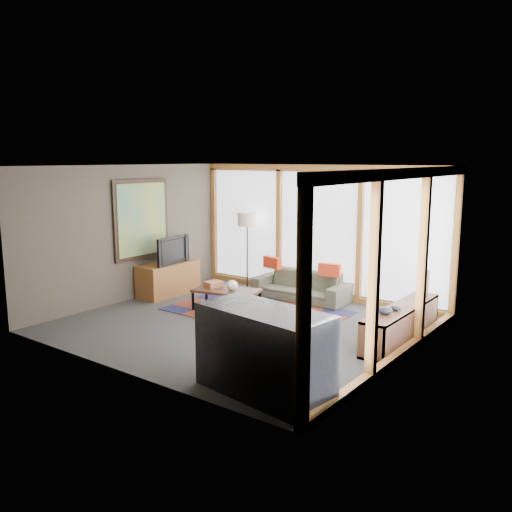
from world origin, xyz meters
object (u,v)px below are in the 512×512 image
Objects in this scene: television at (170,250)px; tv_console at (168,279)px; sofa at (301,286)px; floor_lamp at (247,251)px; bar_counter at (264,352)px; coffee_table at (227,300)px; bookshelf at (401,324)px.

tv_console is at bearing 65.13° from television.
sofa is 1.17× the size of floor_lamp.
floor_lamp is 5.25m from bar_counter.
coffee_table is at bearing -116.42° from sofa.
sofa is at bearing 155.18° from bookshelf.
tv_console is 0.81× the size of bar_counter.
sofa is 1.46× the size of tv_console.
bar_counter is at bearing -129.39° from television.
tv_console reaches higher than sofa.
television reaches higher than bar_counter.
television is at bearing -178.59° from bookshelf.
bar_counter reaches higher than sofa.
television is at bearing 155.96° from bar_counter.
bar_counter reaches higher than bookshelf.
floor_lamp is at bearing 172.48° from sofa.
sofa is 2.75m from bookshelf.
floor_lamp reaches higher than tv_console.
floor_lamp is 1.87m from coffee_table.
television is at bearing -17.27° from tv_console.
bar_counter is at bearing -65.03° from sofa.
tv_console reaches higher than bookshelf.
bookshelf is 1.65× the size of tv_console.
coffee_table is 0.55× the size of bookshelf.
floor_lamp is 1.00× the size of bar_counter.
tv_console is (-2.36, -1.25, 0.05)m from sofa.
sofa is 1.60m from coffee_table.
bar_counter is at bearing -101.99° from bookshelf.
floor_lamp is 1.66m from television.
floor_lamp is 1.37× the size of coffee_table.
bar_counter is at bearing -31.53° from tv_console.
coffee_table is 0.73× the size of bar_counter.
bookshelf is (3.93, -1.31, -0.54)m from floor_lamp.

